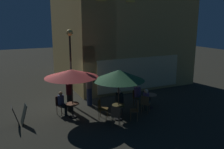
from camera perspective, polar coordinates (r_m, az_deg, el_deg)
The scene contains 22 objects.
ground_plane at distance 13.04m, azimuth -11.81°, elevation -8.27°, with size 60.00×60.00×0.00m, color #2D2D25.
cafe_building at distance 17.05m, azimuth -1.24°, elevation 11.30°, with size 8.60×8.56×8.35m.
street_lamp_near_corner at distance 12.83m, azimuth -10.00°, elevation 5.44°, with size 0.35×0.35×4.19m.
menu_sandwich_board at distance 11.63m, azimuth -21.32°, elevation -9.07°, with size 0.68×0.58×0.91m.
cafe_table_0 at distance 11.82m, azimuth -9.40°, elevation -7.94°, with size 0.63×0.63×0.71m.
cafe_table_1 at distance 11.39m, azimuth 1.57°, elevation -8.46°, with size 0.62×0.62×0.75m.
cafe_table_2 at distance 13.00m, azimuth 9.11°, elevation -5.66°, with size 0.71×0.71×0.76m.
patio_umbrella_0 at distance 11.33m, azimuth -9.72°, elevation 0.23°, with size 2.53×2.53×2.39m.
patio_umbrella_1 at distance 10.89m, azimuth 1.62°, elevation -0.19°, with size 2.40×2.40×2.44m.
cafe_chair_0 at distance 12.32m, azimuth -12.45°, elevation -6.72°, with size 0.54×0.54×0.95m.
cafe_chair_1 at distance 12.14m, azimuth 1.77°, elevation -6.94°, with size 0.59×0.59×0.86m.
cafe_chair_2 at distance 11.50m, azimuth -2.58°, elevation -7.85°, with size 0.61×0.61×0.94m.
cafe_chair_3 at distance 10.61m, azimuth 0.92°, elevation -9.57°, with size 0.54×0.54×0.98m.
cafe_chair_4 at distance 11.36m, azimuth 5.79°, elevation -8.20°, with size 0.54×0.54×0.94m.
cafe_chair_5 at distance 13.28m, azimuth 5.77°, elevation -5.14°, with size 0.55×0.55×0.89m.
cafe_chair_6 at distance 12.22m, azimuth 8.01°, elevation -6.72°, with size 0.58×0.58×0.94m.
patron_seated_0 at distance 12.19m, azimuth -11.96°, elevation -6.41°, with size 0.47×0.51×1.19m.
patron_seated_1 at distance 11.95m, azimuth 1.74°, elevation -6.27°, with size 0.50×0.55×1.28m.
patron_seated_2 at distance 13.18m, azimuth 6.30°, elevation -4.59°, with size 0.52×0.55×1.24m.
patron_seated_3 at distance 12.30m, azimuth 8.23°, elevation -5.88°, with size 0.50×0.48×1.27m.
patron_standing_4 at distance 13.20m, azimuth -5.48°, elevation -3.69°, with size 0.34×0.34×1.77m.
patron_standing_5 at distance 12.54m, azimuth -10.15°, elevation -5.02°, with size 0.35×0.35×1.66m.
Camera 1 is at (-2.68, -11.88, 4.65)m, focal length 38.04 mm.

